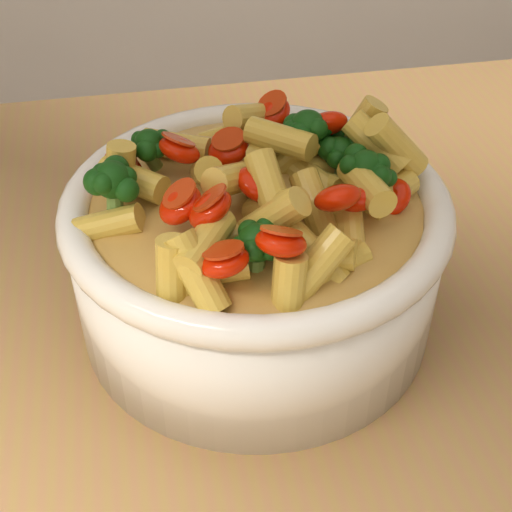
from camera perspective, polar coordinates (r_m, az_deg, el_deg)
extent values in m
cube|color=#A26F45|center=(0.51, -7.82, -9.25)|extent=(1.20, 0.80, 0.04)
cylinder|color=#A26F45|center=(1.21, 19.56, -6.87)|extent=(0.05, 0.05, 0.86)
cylinder|color=white|center=(0.49, 0.00, -0.44)|extent=(0.25, 0.25, 0.10)
ellipsoid|color=white|center=(0.51, 0.00, -3.04)|extent=(0.23, 0.23, 0.04)
torus|color=white|center=(0.46, 0.00, 4.21)|extent=(0.25, 0.25, 0.02)
ellipsoid|color=gold|center=(0.46, 0.00, 4.21)|extent=(0.22, 0.22, 0.02)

